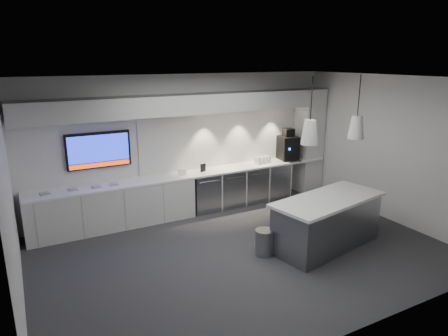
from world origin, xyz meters
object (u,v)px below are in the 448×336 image
bin (264,242)px  wall_tv (99,150)px  island (327,222)px  coffee_machine (288,147)px

bin → wall_tv: bearing=128.9°
island → bin: size_ratio=5.09×
wall_tv → coffee_machine: 4.48m
bin → coffee_machine: 3.50m
wall_tv → coffee_machine: size_ratio=1.63×
island → coffee_machine: coffee_machine is taller
wall_tv → island: bearing=-41.4°
wall_tv → bin: wall_tv is taller
island → coffee_machine: (1.11, 2.70, 0.75)m
island → bin: bearing=157.2°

